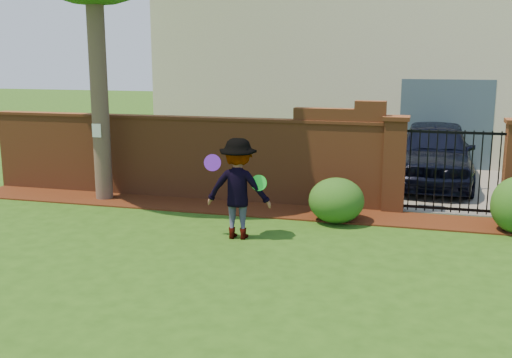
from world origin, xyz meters
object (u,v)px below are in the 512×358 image
(man, at_px, (238,189))
(frisbee_purple, at_px, (212,163))
(frisbee_green, at_px, (259,183))
(car, at_px, (434,154))

(man, xyz_separation_m, frisbee_purple, (-0.34, -0.26, 0.47))
(frisbee_purple, height_order, frisbee_green, frisbee_purple)
(car, distance_m, frisbee_purple, 6.54)
(car, relative_size, man, 2.62)
(frisbee_green, bearing_deg, frisbee_purple, -162.75)
(frisbee_purple, relative_size, frisbee_green, 1.04)
(car, bearing_deg, frisbee_green, -116.84)
(man, bearing_deg, frisbee_green, 170.82)
(car, relative_size, frisbee_purple, 16.11)
(frisbee_purple, xyz_separation_m, frisbee_green, (0.72, 0.22, -0.34))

